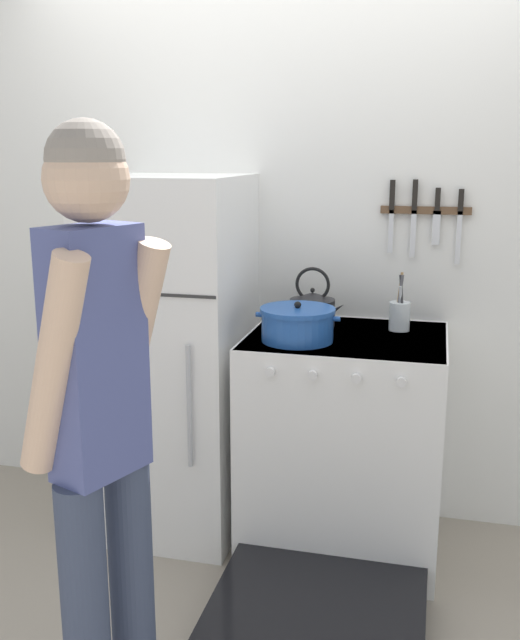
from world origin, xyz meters
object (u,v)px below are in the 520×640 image
Objects in this scene: stove_range at (343,447)px; tea_kettle at (313,308)px; dutch_oven_pot at (297,324)px; person at (100,421)px; refrigerator at (173,357)px; utensil_jar at (400,314)px.

stove_range is 0.60m from tea_kettle.
person reaches higher than dutch_oven_pot.
refrigerator is 1.00m from utensil_jar.
stove_range is 0.82× the size of person.
refrigerator is at bearing 165.76° from dutch_oven_pot.
refrigerator reaches higher than stove_range.
dutch_oven_pot is at bearing -92.95° from tea_kettle.
stove_range is 5.60× the size of tea_kettle.
person reaches higher than stove_range.
tea_kettle reaches higher than utensil_jar.
stove_range is 5.81× the size of utensil_jar.
stove_range is 4.23× the size of dutch_oven_pot.
refrigerator is at bearing -172.65° from utensil_jar.
tea_kettle is at bearing 87.05° from dutch_oven_pot.
refrigerator is 1.10× the size of stove_range.
utensil_jar is 1.55m from person.
person reaches higher than utensil_jar.
refrigerator is 6.41× the size of utensil_jar.
tea_kettle is at bearing -179.03° from utensil_jar.
refrigerator reaches higher than utensil_jar.
stove_range is at bearing -4.05° from refrigerator.
dutch_oven_pot is at bearing -144.34° from utensil_jar.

